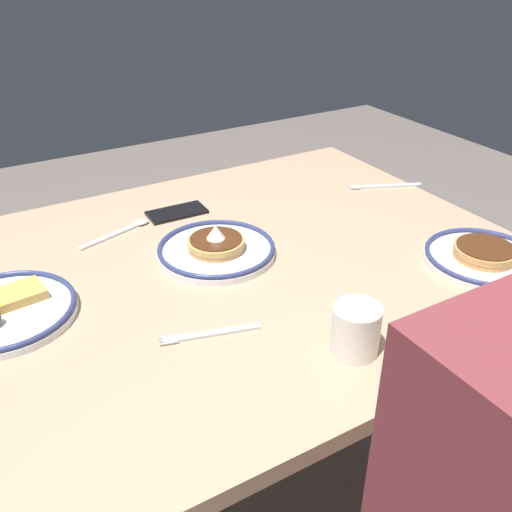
{
  "coord_description": "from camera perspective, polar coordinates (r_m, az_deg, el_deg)",
  "views": [
    {
      "loc": [
        0.46,
        0.91,
        1.37
      ],
      "look_at": [
        -0.05,
        0.04,
        0.79
      ],
      "focal_mm": 39.53,
      "sensor_mm": 36.0,
      "label": 1
    }
  ],
  "objects": [
    {
      "name": "coffee_mug",
      "position": [
        0.95,
        10.01,
        -7.22
      ],
      "size": [
        0.08,
        0.11,
        0.09
      ],
      "color": "white",
      "rests_on": "dining_table"
    },
    {
      "name": "fork_near",
      "position": [
        1.6,
        12.85,
        6.91
      ],
      "size": [
        0.19,
        0.1,
        0.01
      ],
      "color": "silver",
      "rests_on": "dining_table"
    },
    {
      "name": "tea_spoon",
      "position": [
        1.36,
        -13.19,
        2.6
      ],
      "size": [
        0.18,
        0.07,
        0.01
      ],
      "color": "silver",
      "rests_on": "dining_table"
    },
    {
      "name": "fork_far",
      "position": [
        0.99,
        -4.71,
        -7.85
      ],
      "size": [
        0.18,
        0.06,
        0.01
      ],
      "color": "silver",
      "rests_on": "dining_table"
    },
    {
      "name": "ground_plane",
      "position": [
        1.71,
        -2.25,
        -23.25
      ],
      "size": [
        6.0,
        6.0,
        0.0
      ],
      "primitive_type": "plane",
      "color": "#675C56"
    },
    {
      "name": "dining_table",
      "position": [
        1.26,
        -2.82,
        -5.66
      ],
      "size": [
        1.29,
        0.98,
        0.76
      ],
      "color": "tan",
      "rests_on": "ground_plane"
    },
    {
      "name": "plate_far_companion",
      "position": [
        1.28,
        22.04,
        -0.06
      ],
      "size": [
        0.25,
        0.25,
        0.04
      ],
      "color": "white",
      "rests_on": "dining_table"
    },
    {
      "name": "plate_center_pancakes",
      "position": [
        1.22,
        -3.92,
        0.82
      ],
      "size": [
        0.26,
        0.26,
        0.07
      ],
      "color": "white",
      "rests_on": "dining_table"
    },
    {
      "name": "cell_phone",
      "position": [
        1.42,
        -8.01,
        4.39
      ],
      "size": [
        0.15,
        0.08,
        0.01
      ],
      "primitive_type": "cube",
      "rotation": [
        0.0,
        0.0,
        -0.02
      ],
      "color": "black",
      "rests_on": "dining_table"
    },
    {
      "name": "plate_near_main",
      "position": [
        1.12,
        -24.37,
        -5.14
      ],
      "size": [
        0.26,
        0.26,
        0.05
      ],
      "color": "white",
      "rests_on": "dining_table"
    }
  ]
}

